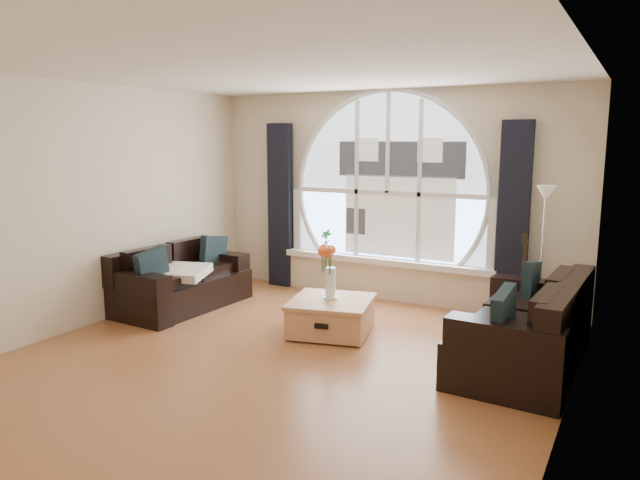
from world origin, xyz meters
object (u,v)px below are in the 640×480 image
(sofa_right, at_px, (523,325))
(coffee_chest, at_px, (331,315))
(sofa_left, at_px, (182,276))
(floor_lamp, at_px, (542,260))
(potted_plant, at_px, (326,241))
(vase_flowers, at_px, (330,264))
(guitar, at_px, (524,278))

(sofa_right, height_order, coffee_chest, sofa_right)
(sofa_left, relative_size, coffee_chest, 2.01)
(coffee_chest, distance_m, floor_lamp, 2.34)
(coffee_chest, relative_size, potted_plant, 2.72)
(vase_flowers, height_order, guitar, vase_flowers)
(vase_flowers, bearing_deg, sofa_right, -0.11)
(vase_flowers, xyz_separation_m, potted_plant, (-0.89, 1.56, -0.06))
(floor_lamp, height_order, potted_plant, floor_lamp)
(sofa_right, relative_size, potted_plant, 6.01)
(sofa_right, relative_size, guitar, 1.77)
(sofa_left, distance_m, potted_plant, 2.00)
(floor_lamp, bearing_deg, coffee_chest, -149.45)
(sofa_right, distance_m, floor_lamp, 1.21)
(floor_lamp, height_order, guitar, floor_lamp)
(coffee_chest, relative_size, floor_lamp, 0.53)
(sofa_left, distance_m, vase_flowers, 2.10)
(guitar, bearing_deg, floor_lamp, -49.83)
(sofa_left, distance_m, coffee_chest, 2.10)
(sofa_right, xyz_separation_m, coffee_chest, (-1.98, -0.01, -0.19))
(coffee_chest, bearing_deg, sofa_right, -13.56)
(sofa_right, bearing_deg, guitar, 102.86)
(coffee_chest, xyz_separation_m, vase_flowers, (-0.02, 0.01, 0.56))
(sofa_left, bearing_deg, guitar, 22.49)
(sofa_left, relative_size, sofa_right, 0.91)
(guitar, bearing_deg, sofa_left, -162.99)
(vase_flowers, bearing_deg, coffee_chest, -30.75)
(sofa_right, height_order, floor_lamp, floor_lamp)
(potted_plant, bearing_deg, guitar, -4.23)
(sofa_left, xyz_separation_m, floor_lamp, (4.04, 1.17, 0.40))
(sofa_left, height_order, floor_lamp, floor_lamp)
(coffee_chest, xyz_separation_m, floor_lamp, (1.95, 1.15, 0.59))
(vase_flowers, relative_size, guitar, 0.66)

